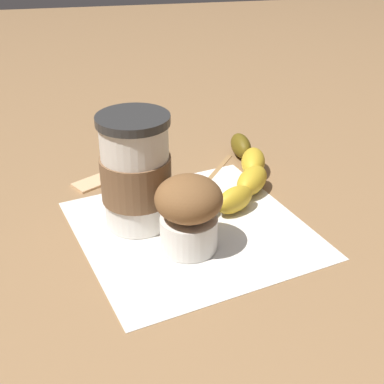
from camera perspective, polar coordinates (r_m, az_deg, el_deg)
name	(u,v)px	position (r m, az deg, el deg)	size (l,w,h in m)	color
ground_plane	(192,230)	(0.66, 0.00, -4.03)	(3.00, 3.00, 0.00)	#936D47
paper_napkin	(192,229)	(0.66, 0.00, -3.97)	(0.27, 0.27, 0.00)	white
coffee_cup	(136,173)	(0.64, -6.01, 2.03)	(0.09, 0.09, 0.14)	silver
muffin	(189,212)	(0.60, -0.35, -2.10)	(0.08, 0.08, 0.09)	white
banana	(247,171)	(0.76, 5.85, 2.28)	(0.11, 0.22, 0.03)	gold
sugar_packet	(92,182)	(0.77, -10.65, 1.05)	(0.05, 0.03, 0.01)	#E0B27F
wooden_stirrer	(217,170)	(0.80, 2.71, 2.38)	(0.11, 0.01, 0.00)	#9E7547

